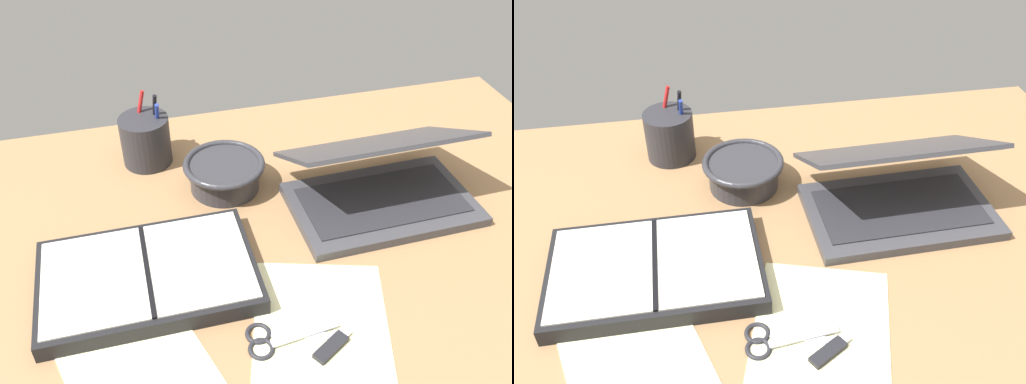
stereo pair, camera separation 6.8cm
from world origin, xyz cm
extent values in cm
cube|color=#936D47|center=(0.00, 0.00, 1.00)|extent=(140.00, 100.00, 2.00)
cube|color=#38383D|center=(23.14, 7.88, 2.90)|extent=(33.97, 21.11, 1.80)
cube|color=#232328|center=(23.14, 7.88, 3.92)|extent=(29.82, 15.31, 0.24)
cube|color=#38383D|center=(23.02, 13.21, 12.76)|extent=(33.92, 19.02, 10.42)
cube|color=silver|center=(23.03, 12.79, 12.53)|extent=(31.20, 16.94, 9.03)
cylinder|color=#2D2D33|center=(-3.73, 21.57, 4.74)|extent=(13.35, 13.35, 5.48)
torus|color=#2D2D33|center=(-3.73, 21.57, 7.48)|extent=(15.71, 15.71, 1.26)
cylinder|color=#28282D|center=(-17.20, 34.17, 7.07)|extent=(9.97, 9.97, 10.15)
cylinder|color=black|center=(-14.93, 35.70, 9.83)|extent=(2.06, 2.68, 13.65)
cylinder|color=#233899|center=(-14.49, 34.56, 9.39)|extent=(1.27, 4.11, 12.56)
cylinder|color=#B21E1E|center=(-18.23, 36.71, 9.87)|extent=(4.39, 2.28, 13.47)
cube|color=black|center=(-20.93, 0.38, 3.52)|extent=(34.37, 22.32, 3.04)
cube|color=silver|center=(-29.20, 0.41, 5.19)|extent=(15.95, 20.21, 0.30)
cube|color=silver|center=(-12.66, 0.35, 5.19)|extent=(15.95, 20.21, 0.30)
cube|color=black|center=(-20.93, 0.38, 5.34)|extent=(0.88, 20.15, 0.30)
cube|color=#B7B7BC|center=(-0.27, -16.31, 2.60)|extent=(10.74, 2.38, 0.30)
cube|color=#B7B7BC|center=(-0.27, -16.31, 2.30)|extent=(10.54, 4.38, 0.30)
torus|color=#232328|center=(-6.84, -17.05, 2.30)|extent=(3.90, 3.90, 0.70)
torus|color=#232328|center=(-6.57, -14.31, 2.30)|extent=(3.90, 3.90, 0.70)
cube|color=#F4EFB2|center=(2.36, -16.95, 2.08)|extent=(27.67, 33.55, 0.16)
cube|color=#F4EFB2|center=(-23.67, -17.70, 2.08)|extent=(25.64, 30.50, 0.16)
cube|color=black|center=(2.81, -19.48, 2.50)|extent=(6.18, 4.80, 1.00)
cube|color=silver|center=(5.90, -17.63, 2.50)|extent=(1.65, 1.65, 0.60)
camera|label=1|loc=(-20.26, -64.85, 70.91)|focal=40.00mm
camera|label=2|loc=(-13.64, -66.29, 70.91)|focal=40.00mm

